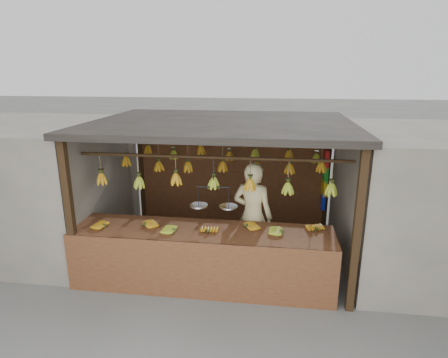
# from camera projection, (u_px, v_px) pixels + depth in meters

# --- Properties ---
(ground) EXTENTS (80.00, 80.00, 0.00)m
(ground) POSITION_uv_depth(u_px,v_px,m) (222.00, 251.00, 6.90)
(ground) COLOR #5B5B57
(stall) EXTENTS (4.30, 3.30, 2.40)m
(stall) POSITION_uv_depth(u_px,v_px,m) (224.00, 142.00, 6.66)
(stall) COLOR black
(stall) RESTS_ON ground
(neighbor_left) EXTENTS (3.00, 3.00, 2.30)m
(neighbor_left) POSITION_uv_depth(u_px,v_px,m) (33.00, 184.00, 7.04)
(neighbor_left) COLOR slate
(neighbor_left) RESTS_ON ground
(neighbor_right) EXTENTS (3.00, 3.00, 2.30)m
(neighbor_right) POSITION_uv_depth(u_px,v_px,m) (439.00, 201.00, 6.11)
(neighbor_right) COLOR slate
(neighbor_right) RESTS_ON ground
(counter) EXTENTS (3.94, 0.90, 0.96)m
(counter) POSITION_uv_depth(u_px,v_px,m) (201.00, 245.00, 5.54)
(counter) COLOR #5B321B
(counter) RESTS_ON ground
(hanging_bananas) EXTENTS (3.59, 2.24, 0.39)m
(hanging_bananas) POSITION_uv_depth(u_px,v_px,m) (222.00, 167.00, 6.46)
(hanging_bananas) COLOR #C08314
(hanging_bananas) RESTS_ON ground
(balance_scale) EXTENTS (0.71, 0.28, 0.76)m
(balance_scale) POSITION_uv_depth(u_px,v_px,m) (213.00, 203.00, 5.58)
(balance_scale) COLOR black
(balance_scale) RESTS_ON ground
(vendor) EXTENTS (0.75, 0.59, 1.81)m
(vendor) POSITION_uv_depth(u_px,v_px,m) (253.00, 216.00, 6.13)
(vendor) COLOR beige
(vendor) RESTS_ON ground
(bag_bundles) EXTENTS (0.08, 0.26, 1.23)m
(bag_bundles) POSITION_uv_depth(u_px,v_px,m) (325.00, 181.00, 7.64)
(bag_bundles) COLOR red
(bag_bundles) RESTS_ON ground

